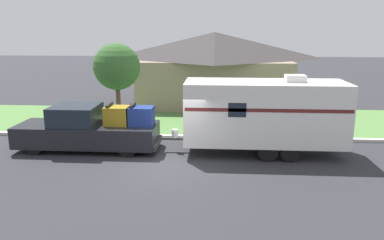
{
  "coord_description": "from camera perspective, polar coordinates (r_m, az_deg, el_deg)",
  "views": [
    {
      "loc": [
        1.69,
        -13.61,
        5.15
      ],
      "look_at": [
        0.64,
        1.76,
        1.4
      ],
      "focal_mm": 35.0,
      "sensor_mm": 36.0,
      "label": 1
    }
  ],
  "objects": [
    {
      "name": "tree_in_yard",
      "position": [
        19.82,
        -11.39,
        7.91
      ],
      "size": [
        2.4,
        2.4,
        4.47
      ],
      "color": "brown",
      "rests_on": "ground_plane"
    },
    {
      "name": "mailbox",
      "position": [
        19.12,
        12.5,
        0.9
      ],
      "size": [
        0.48,
        0.2,
        1.34
      ],
      "color": "brown",
      "rests_on": "ground_plane"
    },
    {
      "name": "ground_plane",
      "position": [
        14.65,
        -2.99,
        -6.92
      ],
      "size": [
        120.0,
        120.0,
        0.0
      ],
      "primitive_type": "plane",
      "color": "#2D2D33"
    },
    {
      "name": "travel_trailer",
      "position": [
        15.86,
        10.98,
        1.13
      ],
      "size": [
        7.61,
        2.34,
        3.35
      ],
      "color": "black",
      "rests_on": "ground_plane"
    },
    {
      "name": "house_across_street",
      "position": [
        26.49,
        3.45,
        8.06
      ],
      "size": [
        10.83,
        7.35,
        4.96
      ],
      "color": "gray",
      "rests_on": "ground_plane"
    },
    {
      "name": "curb_strip",
      "position": [
        18.17,
        -1.59,
        -2.56
      ],
      "size": [
        80.0,
        0.3,
        0.14
      ],
      "color": "beige",
      "rests_on": "ground_plane"
    },
    {
      "name": "lawn_strip",
      "position": [
        21.7,
        -0.67,
        -0.02
      ],
      "size": [
        80.0,
        7.0,
        0.03
      ],
      "color": "#568442",
      "rests_on": "ground_plane"
    },
    {
      "name": "pickup_truck",
      "position": [
        16.88,
        -15.37,
        -1.39
      ],
      "size": [
        6.17,
        2.05,
        2.06
      ],
      "color": "black",
      "rests_on": "ground_plane"
    }
  ]
}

